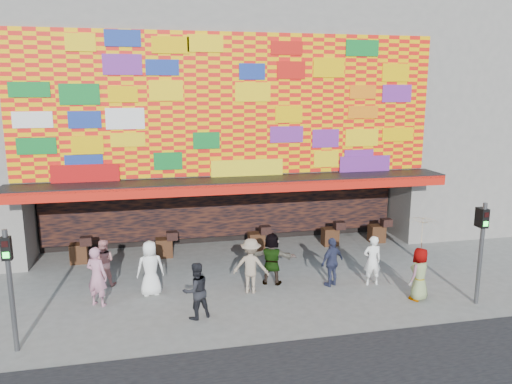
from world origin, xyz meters
The scene contains 15 objects.
ground centered at (0.00, 0.00, 0.00)m, with size 90.00×90.00×0.00m, color slate.
shop_building centered at (0.00, 8.18, 5.23)m, with size 15.20×9.40×10.00m.
neighbor_right centered at (13.00, 8.00, 6.00)m, with size 11.00×8.00×12.00m, color gray.
signal_left centered at (-6.20, -1.50, 1.86)m, with size 0.22×0.20×3.00m.
signal_right centered at (6.20, -1.50, 1.86)m, with size 0.22×0.20×3.00m.
ped_a centered at (-3.02, 1.17, 0.84)m, with size 0.82×0.54×1.68m, color white.
ped_b centered at (-4.52, 0.72, 0.88)m, with size 0.64×0.42×1.76m, color #BD7A93.
ped_c centered at (-1.84, -0.69, 0.79)m, with size 0.76×0.60×1.57m, color black.
ped_d centered at (-0.03, 0.71, 0.85)m, with size 1.10×0.63×1.70m, color gray.
ped_e centered at (2.57, 0.67, 0.79)m, with size 0.92×0.38×1.57m, color #303554.
ped_f centered at (0.76, 1.23, 0.84)m, with size 1.55×0.49×1.67m, color gray.
ped_g centered at (4.69, -0.89, 0.79)m, with size 0.77×0.50×1.58m, color gray.
ped_h centered at (3.84, 0.47, 0.80)m, with size 0.59×0.38×1.61m, color white.
ped_i centered at (-4.47, 2.23, 0.75)m, with size 0.73×0.57×1.50m, color #D88C8C.
parasol centered at (4.69, -0.89, 2.11)m, with size 0.96×0.98×1.78m.
Camera 1 is at (-2.96, -13.34, 6.14)m, focal length 35.00 mm.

